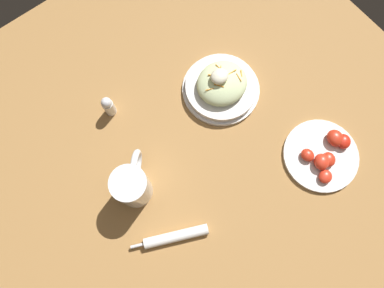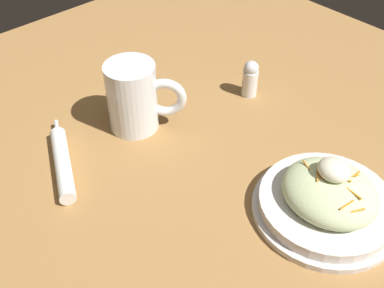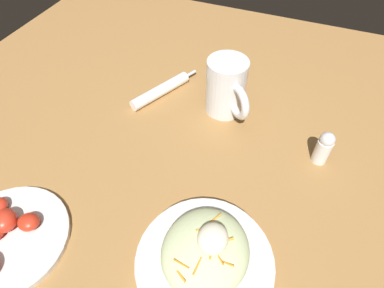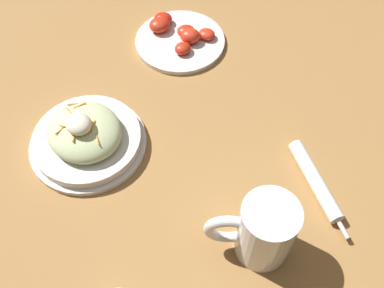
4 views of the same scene
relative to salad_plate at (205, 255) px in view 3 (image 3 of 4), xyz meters
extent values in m
plane|color=#9E703D|center=(-0.18, -0.11, -0.03)|extent=(1.43, 1.43, 0.00)
cylinder|color=silver|center=(0.00, 0.00, -0.02)|extent=(0.23, 0.23, 0.01)
cylinder|color=silver|center=(0.00, 0.00, -0.01)|extent=(0.21, 0.21, 0.02)
ellipsoid|color=beige|center=(0.00, 0.00, 0.02)|extent=(0.15, 0.14, 0.06)
cylinder|color=orange|center=(0.00, 0.02, 0.05)|extent=(0.02, 0.02, 0.01)
cylinder|color=orange|center=(-0.05, 0.00, 0.04)|extent=(0.02, 0.01, 0.00)
cylinder|color=orange|center=(0.01, 0.01, 0.05)|extent=(0.03, 0.01, 0.01)
cylinder|color=orange|center=(0.06, -0.02, 0.04)|extent=(0.01, 0.02, 0.01)
cylinder|color=orange|center=(0.02, 0.04, 0.04)|extent=(0.00, 0.02, 0.00)
cylinder|color=orange|center=(-0.01, 0.03, 0.04)|extent=(0.02, 0.02, 0.01)
cylinder|color=orange|center=(-0.02, -0.01, 0.04)|extent=(0.02, 0.02, 0.00)
cylinder|color=orange|center=(0.04, 0.00, 0.04)|extent=(0.03, 0.00, 0.00)
cylinder|color=orange|center=(-0.01, 0.00, 0.05)|extent=(0.01, 0.02, 0.00)
cylinder|color=orange|center=(0.04, -0.02, 0.04)|extent=(0.01, 0.03, 0.00)
cylinder|color=orange|center=(0.01, 0.03, 0.04)|extent=(0.02, 0.02, 0.01)
ellipsoid|color=#EFEACC|center=(-0.01, 0.01, 0.05)|extent=(0.05, 0.05, 0.03)
cylinder|color=white|center=(-0.38, -0.09, 0.04)|extent=(0.09, 0.09, 0.13)
cylinder|color=orange|center=(-0.38, -0.09, 0.00)|extent=(0.08, 0.08, 0.06)
cylinder|color=white|center=(-0.38, -0.09, 0.04)|extent=(0.08, 0.08, 0.01)
torus|color=white|center=(-0.33, -0.05, 0.04)|extent=(0.07, 0.07, 0.08)
cylinder|color=white|center=(-0.36, -0.26, -0.02)|extent=(0.17, 0.10, 0.03)
cylinder|color=silver|center=(-0.46, -0.21, -0.02)|extent=(0.04, 0.02, 0.01)
cylinder|color=silver|center=(0.09, -0.33, -0.02)|extent=(0.21, 0.21, 0.01)
ellipsoid|color=red|center=(0.07, -0.35, 0.00)|extent=(0.06, 0.06, 0.03)
ellipsoid|color=red|center=(0.06, -0.31, -0.01)|extent=(0.03, 0.04, 0.02)
cylinder|color=white|center=(-0.30, 0.15, 0.00)|extent=(0.03, 0.03, 0.06)
sphere|color=silver|center=(-0.30, 0.15, 0.03)|extent=(0.03, 0.03, 0.03)
camera|label=1|loc=(-0.34, -0.29, 0.91)|focal=31.91mm
camera|label=2|loc=(0.22, -0.49, 0.56)|focal=44.47mm
camera|label=3|loc=(0.20, 0.06, 0.51)|focal=30.20mm
camera|label=4|loc=(-0.50, 0.19, 0.69)|focal=40.99mm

